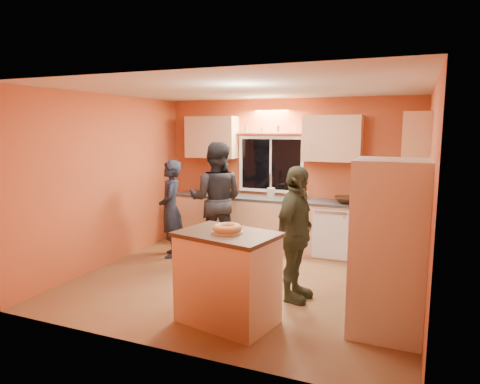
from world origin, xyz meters
The scene contains 14 objects.
ground centered at (0.00, 0.00, 0.00)m, with size 4.50×4.50×0.00m, color brown.
room_shell centered at (0.12, 0.41, 1.62)m, with size 4.54×4.04×2.61m.
back_counter centered at (0.01, 1.70, 0.45)m, with size 4.23×0.62×0.90m.
right_counter centered at (1.95, 0.50, 0.45)m, with size 0.62×1.84×0.90m.
refrigerator centered at (1.89, -0.80, 0.90)m, with size 0.72×0.70×1.80m, color silver.
island centered at (0.28, -1.22, 0.51)m, with size 1.16×0.90×1.00m.
bundt_pastry centered at (0.28, -1.22, 1.05)m, with size 0.31×0.31×0.09m, color tan.
person_left centered at (-1.56, 0.63, 0.79)m, with size 0.58×0.38×1.58m, color black.
person_center centered at (-0.89, 0.95, 0.94)m, with size 0.91×0.71×1.87m, color black.
person_right centered at (0.79, -0.35, 0.83)m, with size 0.97×0.40×1.66m, color #313522.
mixing_bowl centered at (1.10, 1.67, 0.95)m, with size 0.40×0.40×0.10m, color black.
utensil_crock centered at (-0.19, 1.68, 0.99)m, with size 0.14×0.14×0.17m, color beige.
potted_plant centered at (2.00, -0.05, 1.05)m, with size 0.28×0.24×0.31m, color gray.
red_box centered at (1.98, 0.32, 0.94)m, with size 0.16×0.12×0.07m, color maroon.
Camera 1 is at (2.10, -5.26, 2.12)m, focal length 32.00 mm.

